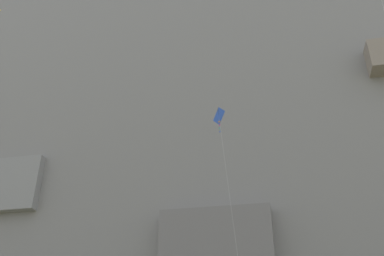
{
  "coord_description": "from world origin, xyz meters",
  "views": [
    {
      "loc": [
        7.58,
        -7.29,
        1.6
      ],
      "look_at": [
        1.31,
        23.73,
        19.52
      ],
      "focal_mm": 41.11,
      "sensor_mm": 36.0,
      "label": 1
    }
  ],
  "objects": [
    {
      "name": "kite_diamond_low_center",
      "position": [
        3.15,
        27.87,
        21.81
      ],
      "size": [
        2.71,
        1.74,
        23.81
      ],
      "color": "blue",
      "rests_on": "ground"
    },
    {
      "name": "cliff_face",
      "position": [
        0.01,
        57.48,
        41.4
      ],
      "size": [
        180.0,
        26.29,
        82.87
      ],
      "color": "gray",
      "rests_on": "ground"
    }
  ]
}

